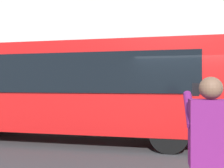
# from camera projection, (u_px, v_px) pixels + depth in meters

# --- Properties ---
(ground_plane) EXTENTS (60.00, 60.00, 0.00)m
(ground_plane) POSITION_uv_depth(u_px,v_px,m) (182.00, 149.00, 6.76)
(ground_plane) COLOR #38383A
(building_facade_far) EXTENTS (28.00, 1.55, 12.00)m
(building_facade_far) POSITION_uv_depth(u_px,v_px,m) (172.00, 8.00, 13.44)
(building_facade_far) COLOR beige
(building_facade_far) RESTS_ON ground_plane
(red_bus) EXTENTS (9.05, 2.54, 3.08)m
(red_bus) POSITION_uv_depth(u_px,v_px,m) (73.00, 87.00, 7.99)
(red_bus) COLOR red
(red_bus) RESTS_ON ground_plane
(pedestrian_photographer) EXTENTS (0.53, 0.52, 1.70)m
(pedestrian_photographer) POSITION_uv_depth(u_px,v_px,m) (211.00, 150.00, 2.36)
(pedestrian_photographer) COLOR #4C4238
(pedestrian_photographer) RESTS_ON sidewalk_curb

